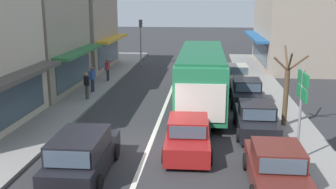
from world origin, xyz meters
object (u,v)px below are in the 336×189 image
(city_bus, at_px, (201,73))
(parked_sedan_kerb_second, at_px, (256,119))
(street_tree_right, at_px, (286,91))
(pedestrian_far_walker, at_px, (92,78))
(parked_sedan_kerb_rear, at_px, (236,75))
(directional_road_sign, at_px, (302,94))
(wagon_queue_gap_filler, at_px, (82,155))
(sedan_adjacent_lane_trail, at_px, (188,136))
(traffic_light_downstreet, at_px, (141,34))
(parked_sedan_kerb_third, at_px, (246,92))
(pedestrian_with_handbag_near, at_px, (108,68))
(pedestrian_browsing_midblock, at_px, (87,84))
(parked_sedan_kerb_front, at_px, (276,168))

(city_bus, distance_m, parked_sedan_kerb_second, 5.52)
(street_tree_right, bearing_deg, pedestrian_far_walker, 152.64)
(parked_sedan_kerb_rear, height_order, directional_road_sign, directional_road_sign)
(wagon_queue_gap_filler, bearing_deg, parked_sedan_kerb_rear, 67.74)
(wagon_queue_gap_filler, xyz_separation_m, parked_sedan_kerb_rear, (6.42, 15.70, -0.08))
(city_bus, relative_size, sedan_adjacent_lane_trail, 2.57)
(wagon_queue_gap_filler, relative_size, sedan_adjacent_lane_trail, 1.07)
(sedan_adjacent_lane_trail, bearing_deg, traffic_light_downstreet, 104.52)
(parked_sedan_kerb_rear, distance_m, traffic_light_downstreet, 11.40)
(parked_sedan_kerb_third, bearing_deg, pedestrian_far_walker, 171.54)
(wagon_queue_gap_filler, bearing_deg, parked_sedan_kerb_third, 57.44)
(directional_road_sign, bearing_deg, wagon_queue_gap_filler, -167.10)
(parked_sedan_kerb_second, height_order, pedestrian_with_handbag_near, pedestrian_with_handbag_near)
(street_tree_right, height_order, pedestrian_far_walker, street_tree_right)
(parked_sedan_kerb_second, distance_m, pedestrian_browsing_midblock, 10.72)
(wagon_queue_gap_filler, distance_m, sedan_adjacent_lane_trail, 4.41)
(city_bus, relative_size, directional_road_sign, 3.02)
(parked_sedan_kerb_third, bearing_deg, parked_sedan_kerb_front, -90.17)
(wagon_queue_gap_filler, height_order, parked_sedan_kerb_second, wagon_queue_gap_filler)
(wagon_queue_gap_filler, distance_m, traffic_light_downstreet, 23.47)
(parked_sedan_kerb_rear, height_order, pedestrian_with_handbag_near, pedestrian_with_handbag_near)
(pedestrian_browsing_midblock, bearing_deg, sedan_adjacent_lane_trail, -49.08)
(street_tree_right, bearing_deg, directional_road_sign, -94.33)
(pedestrian_with_handbag_near, bearing_deg, directional_road_sign, -51.92)
(traffic_light_downstreet, distance_m, street_tree_right, 19.85)
(city_bus, bearing_deg, directional_road_sign, -64.92)
(parked_sedan_kerb_third, distance_m, pedestrian_far_walker, 9.89)
(pedestrian_far_walker, bearing_deg, street_tree_right, -27.36)
(sedan_adjacent_lane_trail, height_order, parked_sedan_kerb_third, same)
(city_bus, relative_size, pedestrian_far_walker, 6.67)
(traffic_light_downstreet, relative_size, pedestrian_browsing_midblock, 2.58)
(city_bus, height_order, parked_sedan_kerb_front, city_bus)
(traffic_light_downstreet, height_order, pedestrian_browsing_midblock, traffic_light_downstreet)
(parked_sedan_kerb_second, bearing_deg, directional_road_sign, -71.03)
(wagon_queue_gap_filler, xyz_separation_m, directional_road_sign, (7.77, 1.78, 1.96))
(parked_sedan_kerb_front, bearing_deg, wagon_queue_gap_filler, 177.73)
(parked_sedan_kerb_front, xyz_separation_m, parked_sedan_kerb_third, (0.03, 10.73, 0.00))
(pedestrian_browsing_midblock, xyz_separation_m, pedestrian_far_walker, (-0.20, 1.89, 0.00))
(directional_road_sign, bearing_deg, pedestrian_with_handbag_near, 128.08)
(sedan_adjacent_lane_trail, bearing_deg, parked_sedan_kerb_front, -42.56)
(parked_sedan_kerb_front, bearing_deg, pedestrian_browsing_midblock, 132.83)
(parked_sedan_kerb_third, bearing_deg, parked_sedan_kerb_rear, 92.82)
(pedestrian_far_walker, bearing_deg, directional_road_sign, -43.02)
(wagon_queue_gap_filler, bearing_deg, city_bus, 67.77)
(parked_sedan_kerb_front, bearing_deg, pedestrian_with_handbag_near, 121.42)
(sedan_adjacent_lane_trail, relative_size, pedestrian_far_walker, 2.60)
(street_tree_right, height_order, pedestrian_browsing_midblock, street_tree_right)
(wagon_queue_gap_filler, bearing_deg, street_tree_right, 37.10)
(parked_sedan_kerb_third, xyz_separation_m, pedestrian_browsing_midblock, (-9.57, -0.44, 0.40))
(wagon_queue_gap_filler, distance_m, pedestrian_browsing_midblock, 10.44)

